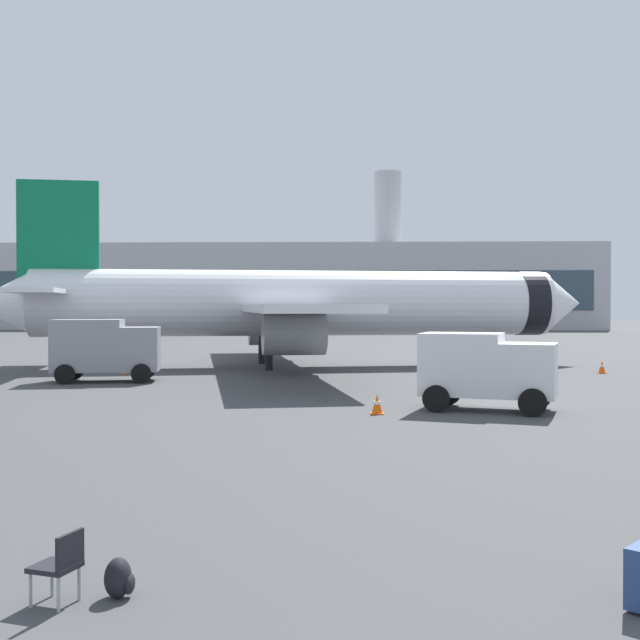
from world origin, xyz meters
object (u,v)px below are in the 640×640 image
Objects in this scene: cargo_van at (486,367)px; safety_cone_near at (602,367)px; service_truck at (105,347)px; safety_cone_mid at (127,366)px; gate_chair at (60,563)px; traveller_backpack at (119,578)px; airplane_at_gate at (296,304)px; safety_cone_far at (377,404)px.

cargo_van is 7.26× the size of safety_cone_near.
safety_cone_near is (24.61, 5.36, -1.28)m from service_truck.
cargo_van reaches higher than safety_cone_mid.
safety_cone_mid is at bearing 104.21° from gate_chair.
safety_cone_near is 36.76m from gate_chair.
traveller_backpack is (8.45, -27.09, -1.37)m from service_truck.
cargo_van is (7.61, -19.29, -2.21)m from airplane_at_gate.
airplane_at_gate is at bearing 49.05° from service_truck.
service_truck is at bearing -167.71° from safety_cone_near.
cargo_van is 10.01× the size of traveller_backpack.
traveller_backpack is at bearing -74.64° from safety_cone_mid.
cargo_van reaches higher than safety_cone_far.
cargo_van is 19.37m from gate_chair.
traveller_backpack is at bearing -113.20° from cargo_van.
airplane_at_gate is 7.01× the size of service_truck.
safety_cone_near is at bearing 63.54° from traveller_backpack.
airplane_at_gate reaches higher than traveller_backpack.
safety_cone_mid is 1.26× the size of safety_cone_far.
safety_cone_mid is (-16.12, 14.27, -1.05)m from cargo_van.
airplane_at_gate is 55.60× the size of safety_cone_far.
gate_chair is (8.07, -31.86, 0.10)m from safety_cone_mid.
safety_cone_far is at bearing 75.25° from gate_chair.
service_truck reaches higher than traveller_backpack.
gate_chair is (-16.78, -32.71, 0.17)m from safety_cone_near.
cargo_van is 21.55m from safety_cone_mid.
airplane_at_gate reaches higher than gate_chair.
gate_chair is at bearing -117.16° from safety_cone_near.
cargo_van is 3.99m from safety_cone_far.
airplane_at_gate is 44.13× the size of safety_cone_mid.
safety_cone_near is at bearing 60.01° from cargo_van.
traveller_backpack is (-3.74, -16.33, -0.08)m from safety_cone_far.
safety_cone_far is (12.20, -10.77, -1.29)m from service_truck.
airplane_at_gate reaches higher than safety_cone_far.
cargo_van is 18.91m from traveller_backpack.
airplane_at_gate is at bearing 30.55° from safety_cone_mid.
safety_cone_far is (3.92, -20.31, -3.34)m from airplane_at_gate.
safety_cone_far is (-3.69, -1.02, -1.13)m from cargo_van.
safety_cone_mid is (-24.84, -0.85, 0.07)m from safety_cone_near.
gate_chair reaches higher than traveller_backpack.
service_truck is 7.69× the size of safety_cone_near.
safety_cone_far is 0.75× the size of gate_chair.
safety_cone_near is 36.26m from traveller_backpack.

